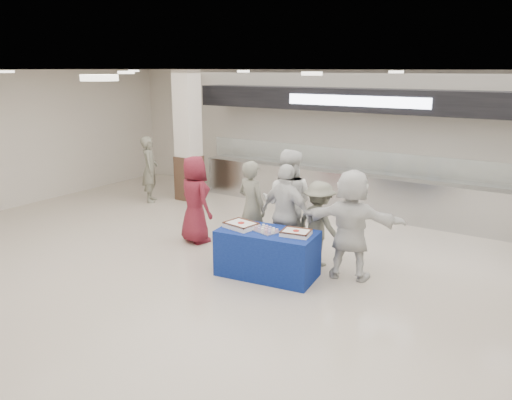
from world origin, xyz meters
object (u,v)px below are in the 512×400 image
Objects in this scene: civilian_maroon at (195,200)px; soldier_bg at (150,169)px; soldier_a at (252,207)px; display_table at (267,253)px; sheet_cake_right at (296,232)px; chef_tall at (288,204)px; cupcake_tray at (266,229)px; sheet_cake_left at (241,225)px; chef_short at (286,215)px; civilian_white at (351,225)px; soldier_b at (319,224)px.

soldier_bg is (-2.87, 1.71, -0.02)m from civilian_maroon.
soldier_a is 4.39m from soldier_bg.
display_table is at bearing -155.38° from soldier_bg.
chef_tall is (-0.66, 0.89, 0.16)m from sheet_cake_right.
display_table is at bearing 85.57° from chef_tall.
cupcake_tray is (-0.00, -0.03, 0.41)m from display_table.
chef_short reaches higher than sheet_cake_left.
sheet_cake_right is at bearing -173.47° from civilian_maroon.
chef_short reaches higher than display_table.
civilian_maroon reaches higher than display_table.
cupcake_tray is at bearing 17.77° from civilian_white.
sheet_cake_left is 0.37× the size of soldier_b.
cupcake_tray is 1.01m from chef_tall.
civilian_maroon is at bearing 24.15° from soldier_b.
sheet_cake_right is 0.29× the size of civilian_maroon.
display_table is 0.95× the size of soldier_bg.
chef_short is at bearing -175.84° from soldier_a.
civilian_maroon is at bearing 16.81° from soldier_a.
display_table is 1.18m from soldier_a.
sheet_cake_left is 0.33× the size of civilian_maroon.
chef_short is 1.16m from civilian_white.
cupcake_tray is 2.11m from civilian_maroon.
civilian_maroon reaches higher than sheet_cake_left.
display_table is 0.80m from chef_short.
soldier_bg reaches higher than soldier_b.
display_table is 5.43m from soldier_bg.
soldier_a is at bearing 129.19° from display_table.
cupcake_tray is at bearing -155.67° from soldier_bg.
chef_short is at bearing 60.15° from sheet_cake_left.
civilian_maroon is (-2.48, 0.58, 0.03)m from sheet_cake_right.
chef_tall reaches higher than civilian_maroon.
soldier_a is 0.88× the size of chef_tall.
civilian_white reaches higher than cupcake_tray.
sheet_cake_left is 0.45m from cupcake_tray.
sheet_cake_right is 0.33× the size of soldier_b.
chef_short reaches higher than soldier_b.
display_table is 0.62m from sheet_cake_left.
cupcake_tray is 0.27× the size of chef_short.
civilian_white is at bearing 151.38° from chef_tall.
sheet_cake_right is at bearing 9.27° from sheet_cake_left.
chef_short is (1.98, 0.00, 0.03)m from civilian_maroon.
display_table is at bearing 81.07° from cupcake_tray.
soldier_b is 0.82× the size of civilian_white.
display_table is 3.22× the size of sheet_cake_right.
soldier_a reaches higher than soldier_b.
civilian_white reaches higher than soldier_a.
civilian_maroon is (-2.01, 0.64, 0.46)m from display_table.
chef_tall is at bearing 93.27° from display_table.
civilian_white is (1.13, 0.64, 0.51)m from display_table.
soldier_a reaches higher than sheet_cake_left.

